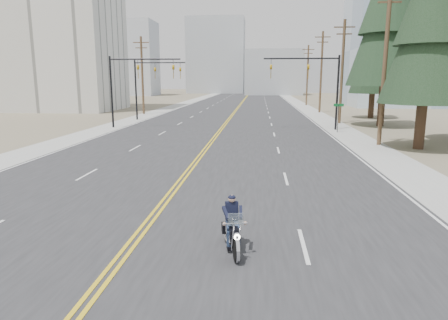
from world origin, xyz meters
The scene contains 25 objects.
ground_plane centered at (0.00, 0.00, 0.00)m, with size 400.00×400.00×0.00m, color #776D56.
road centered at (0.00, 70.00, 0.01)m, with size 20.00×200.00×0.01m, color #303033.
sidewalk_left centered at (-11.50, 70.00, 0.01)m, with size 3.00×200.00×0.01m, color #A5A5A0.
sidewalk_right centered at (11.50, 70.00, 0.01)m, with size 3.00×200.00×0.01m, color #A5A5A0.
traffic_mast_left centered at (-8.98, 32.00, 4.94)m, with size 7.10×0.26×7.00m.
traffic_mast_right centered at (8.98, 32.00, 4.94)m, with size 7.10×0.26×7.00m.
traffic_mast_far centered at (-9.31, 40.00, 4.87)m, with size 6.10×0.26×7.00m.
street_sign centered at (10.80, 30.00, 1.80)m, with size 0.90×0.06×2.62m.
utility_pole_b centered at (12.50, 23.00, 5.98)m, with size 2.20×0.30×11.50m.
utility_pole_c centered at (12.50, 38.00, 5.73)m, with size 2.20×0.30×11.00m.
utility_pole_d centered at (12.50, 53.00, 5.98)m, with size 2.20×0.30×11.50m.
utility_pole_e centered at (12.50, 70.00, 5.73)m, with size 2.20×0.30×11.00m.
utility_pole_left centered at (-12.50, 48.00, 5.48)m, with size 2.20×0.30×10.50m.
apartment_block centered at (-28.00, 55.00, 15.00)m, with size 18.00×14.00×30.00m, color silver.
glass_building centered at (32.00, 70.00, 10.00)m, with size 24.00×16.00×20.00m, color #9EB5CC.
haze_bldg_a centered at (-35.00, 115.00, 11.00)m, with size 14.00×12.00×22.00m, color #B7BCC6.
haze_bldg_b centered at (8.00, 125.00, 7.00)m, with size 18.00×14.00×14.00m, color #ADB2B7.
haze_bldg_c centered at (40.00, 110.00, 9.00)m, with size 16.00×12.00×18.00m, color #B7BCC6.
haze_bldg_d centered at (-12.00, 140.00, 13.00)m, with size 20.00×15.00×26.00m, color #ADB2B7.
haze_bldg_e centered at (25.00, 150.00, 6.00)m, with size 14.00×14.00×12.00m, color #B7BCC6.
haze_bldg_f centered at (-50.00, 130.00, 8.00)m, with size 12.00×12.00×16.00m, color #ADB2B7.
motorcyclist centered at (2.98, 3.53, 0.78)m, with size 0.85×1.99×1.55m, color black, non-canonical shape.
conifer_near centered at (14.78, 21.58, 9.04)m, with size 5.95×5.95×15.75m.
conifer_tall centered at (16.22, 35.71, 11.88)m, with size 7.45×7.45×20.69m.
conifer_far centered at (17.69, 44.91, 8.87)m, with size 5.78×5.78×15.47m.
Camera 1 is at (3.65, -7.00, 4.74)m, focal length 32.00 mm.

